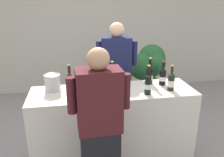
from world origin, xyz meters
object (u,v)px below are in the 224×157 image
wine_bottle_0 (148,84)px  wine_bottle_5 (112,78)px  ice_bucket (52,82)px  wine_glass (122,83)px  person_guest (100,137)px  wine_bottle_4 (101,77)px  potted_shrub (149,68)px  wine_bottle_6 (89,86)px  person_server (116,83)px  wine_bottle_2 (150,75)px  wine_bottle_1 (171,81)px  wine_bottle_7 (70,83)px  wine_bottle_3 (163,76)px

wine_bottle_0 → wine_bottle_5: size_ratio=1.05×
wine_bottle_0 → wine_bottle_5: wine_bottle_0 is taller
wine_bottle_0 → ice_bucket: 1.09m
wine_glass → ice_bucket: bearing=163.3°
person_guest → wine_bottle_0: bearing=38.3°
wine_bottle_4 → potted_shrub: (0.96, 1.06, -0.25)m
wine_bottle_6 → person_server: bearing=60.0°
wine_bottle_0 → person_server: bearing=104.4°
wine_bottle_0 → wine_bottle_6: 0.64m
wine_bottle_2 → person_server: person_server is taller
wine_bottle_5 → wine_bottle_6: 0.40m
wine_bottle_1 → person_server: 0.91m
wine_bottle_1 → wine_bottle_4: (-0.78, 0.24, 0.02)m
wine_bottle_7 → person_guest: (0.25, -0.60, -0.32)m
wine_bottle_4 → person_server: person_server is taller
ice_bucket → person_server: person_server is taller
wine_bottle_4 → wine_bottle_6: wine_bottle_4 is taller
person_guest → wine_bottle_2: bearing=47.4°
wine_bottle_4 → wine_bottle_7: (-0.37, -0.18, 0.01)m
wine_glass → person_server: size_ratio=0.11×
wine_bottle_0 → wine_bottle_1: (0.30, 0.07, -0.02)m
wine_bottle_2 → wine_bottle_6: wine_bottle_6 is taller
person_guest → wine_bottle_3: bearing=39.9°
wine_bottle_4 → wine_bottle_3: bearing=-4.3°
wine_bottle_2 → ice_bucket: (-1.17, -0.01, -0.02)m
wine_bottle_7 → wine_glass: 0.57m
wine_bottle_3 → person_guest: 1.17m
wine_bottle_7 → wine_bottle_6: bearing=-28.4°
ice_bucket → person_guest: person_guest is taller
wine_bottle_3 → wine_bottle_6: (-0.91, -0.24, 0.02)m
wine_bottle_0 → wine_glass: size_ratio=1.88×
wine_bottle_0 → wine_bottle_5: bearing=140.5°
potted_shrub → person_server: bearing=-139.3°
wine_bottle_6 → person_guest: size_ratio=0.21×
wine_bottle_4 → person_guest: person_guest is taller
wine_bottle_1 → wine_bottle_5: (-0.65, 0.22, 0.01)m
wine_bottle_5 → person_server: size_ratio=0.19×
wine_bottle_0 → wine_bottle_1: size_ratio=1.11×
wine_bottle_7 → ice_bucket: (-0.20, 0.17, -0.04)m
wine_glass → person_server: 0.77m
wine_bottle_3 → wine_bottle_5: bearing=176.9°
wine_bottle_4 → potted_shrub: wine_bottle_4 is taller
ice_bucket → wine_glass: bearing=-16.7°
wine_bottle_5 → person_guest: bearing=-108.0°
wine_bottle_1 → wine_bottle_2: size_ratio=0.90×
wine_bottle_7 → person_guest: bearing=-67.6°
wine_bottle_1 → person_server: bearing=124.9°
wine_bottle_1 → wine_bottle_2: (-0.18, 0.24, 0.01)m
wine_glass → person_guest: person_guest is taller
wine_bottle_1 → ice_bucket: (-1.35, 0.23, -0.01)m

